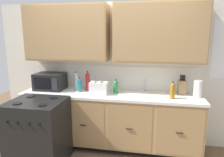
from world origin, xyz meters
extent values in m
plane|color=brown|center=(0.00, 0.00, 0.00)|extent=(8.00, 8.00, 0.00)
cube|color=silver|center=(0.00, 0.62, 1.18)|extent=(4.03, 0.05, 2.35)
cube|color=white|center=(0.00, 0.60, 1.12)|extent=(2.83, 0.01, 0.40)
cube|color=tan|center=(-0.73, 0.43, 1.86)|extent=(1.36, 0.34, 0.89)
cube|color=#A58052|center=(-0.73, 0.26, 1.86)|extent=(1.34, 0.01, 0.83)
cube|color=tan|center=(0.73, 0.43, 1.86)|extent=(1.36, 0.34, 0.89)
cube|color=#A58052|center=(0.73, 0.26, 1.86)|extent=(1.34, 0.01, 0.83)
cube|color=black|center=(0.00, 0.33, 0.05)|extent=(2.77, 0.48, 0.10)
cube|color=tan|center=(0.00, 0.30, 0.49)|extent=(2.83, 0.60, 0.78)
cube|color=#A88354|center=(-1.06, 0.00, 0.49)|extent=(0.65, 0.01, 0.72)
cube|color=black|center=(-1.06, -0.02, 0.48)|extent=(0.10, 0.01, 0.01)
cube|color=#A88354|center=(-0.35, 0.00, 0.49)|extent=(0.65, 0.01, 0.72)
cube|color=black|center=(-0.35, -0.02, 0.48)|extent=(0.10, 0.01, 0.01)
cube|color=#A88354|center=(0.35, 0.00, 0.49)|extent=(0.65, 0.01, 0.72)
cube|color=black|center=(0.35, -0.02, 0.48)|extent=(0.10, 0.01, 0.01)
cube|color=#A88354|center=(1.06, 0.00, 0.49)|extent=(0.65, 0.01, 0.72)
cube|color=black|center=(1.06, -0.02, 0.48)|extent=(0.10, 0.01, 0.01)
cube|color=white|center=(0.00, 0.30, 0.90)|extent=(2.86, 0.63, 0.04)
cube|color=#A8AAAF|center=(0.55, 0.33, 0.90)|extent=(0.56, 0.38, 0.02)
cube|color=black|center=(-0.91, -0.33, 0.46)|extent=(0.76, 0.66, 0.92)
cube|color=black|center=(-0.91, -0.33, 0.93)|extent=(0.74, 0.65, 0.02)
cylinder|color=black|center=(-1.09, -0.49, 0.94)|extent=(0.12, 0.12, 0.01)
cylinder|color=black|center=(-0.73, -0.49, 0.94)|extent=(0.12, 0.12, 0.01)
cylinder|color=black|center=(-1.09, -0.17, 0.94)|extent=(0.12, 0.12, 0.01)
cylinder|color=black|center=(-0.73, -0.17, 0.94)|extent=(0.12, 0.12, 0.01)
cylinder|color=black|center=(-1.13, -0.67, 0.75)|extent=(0.03, 0.02, 0.03)
cylinder|color=black|center=(-0.99, -0.67, 0.75)|extent=(0.03, 0.02, 0.03)
cylinder|color=black|center=(-0.83, -0.67, 0.75)|extent=(0.03, 0.02, 0.03)
cylinder|color=black|center=(-0.69, -0.67, 0.75)|extent=(0.03, 0.02, 0.03)
cube|color=black|center=(-1.04, 0.36, 1.06)|extent=(0.48, 0.36, 0.28)
cube|color=black|center=(-1.08, 0.18, 1.06)|extent=(0.31, 0.01, 0.19)
cube|color=#28282D|center=(-0.88, 0.18, 1.06)|extent=(0.10, 0.01, 0.19)
cube|color=white|center=(-0.16, 0.24, 1.01)|extent=(0.28, 0.18, 0.19)
cube|color=black|center=(-0.21, 0.24, 1.10)|extent=(0.02, 0.13, 0.01)
cube|color=black|center=(-0.11, 0.24, 1.10)|extent=(0.02, 0.13, 0.01)
cube|color=#9C794E|center=(1.12, 0.47, 1.03)|extent=(0.11, 0.14, 0.22)
cylinder|color=black|center=(1.09, 0.46, 1.18)|extent=(0.02, 0.02, 0.09)
cylinder|color=black|center=(1.11, 0.46, 1.18)|extent=(0.02, 0.02, 0.09)
cylinder|color=black|center=(1.13, 0.46, 1.18)|extent=(0.02, 0.02, 0.09)
cylinder|color=black|center=(1.15, 0.46, 1.18)|extent=(0.02, 0.02, 0.09)
cylinder|color=#B2B5BA|center=(0.55, 0.51, 1.02)|extent=(0.02, 0.02, 0.20)
cylinder|color=white|center=(1.32, 0.32, 1.05)|extent=(0.12, 0.12, 0.26)
cylinder|color=#1E707A|center=(-0.51, 0.32, 1.01)|extent=(0.07, 0.07, 0.19)
cone|color=#1E707A|center=(-0.51, 0.32, 1.13)|extent=(0.06, 0.06, 0.05)
cylinder|color=black|center=(-0.51, 0.32, 1.15)|extent=(0.02, 0.02, 0.02)
cylinder|color=#237A38|center=(0.09, 0.33, 1.01)|extent=(0.08, 0.08, 0.18)
cone|color=#237A38|center=(0.09, 0.33, 1.12)|extent=(0.07, 0.07, 0.04)
cylinder|color=black|center=(0.09, 0.33, 1.13)|extent=(0.03, 0.03, 0.02)
cylinder|color=maroon|center=(-0.40, 0.40, 1.05)|extent=(0.07, 0.07, 0.27)
cone|color=maroon|center=(-0.40, 0.40, 1.22)|extent=(0.07, 0.07, 0.07)
cylinder|color=black|center=(-0.40, 0.40, 1.24)|extent=(0.03, 0.03, 0.02)
cylinder|color=#9E6619|center=(0.95, 0.19, 1.02)|extent=(0.07, 0.07, 0.20)
cone|color=#9E6619|center=(0.95, 0.19, 1.15)|extent=(0.06, 0.06, 0.05)
cylinder|color=black|center=(0.95, 0.19, 1.16)|extent=(0.02, 0.02, 0.02)
cylinder|color=silver|center=(-0.61, 0.46, 1.04)|extent=(0.07, 0.07, 0.24)
cone|color=silver|center=(-0.61, 0.46, 1.19)|extent=(0.06, 0.06, 0.06)
cylinder|color=black|center=(-0.61, 0.46, 1.21)|extent=(0.02, 0.02, 0.02)
camera|label=1|loc=(0.62, -2.82, 1.83)|focal=33.17mm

